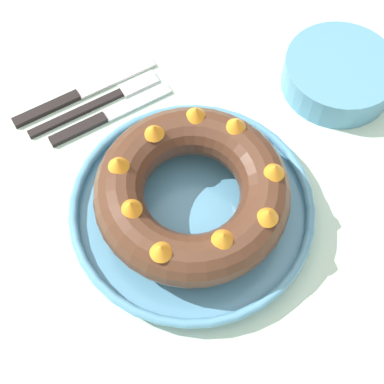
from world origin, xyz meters
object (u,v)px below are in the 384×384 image
fork (104,100)px  side_bowl (339,74)px  serving_dish (192,208)px  serving_knife (76,96)px  bundt_cake (192,192)px  cake_knife (103,118)px

fork → side_bowl: (0.15, 0.31, 0.02)m
serving_dish → serving_knife: size_ratio=1.39×
bundt_cake → serving_knife: bearing=-168.9°
fork → cake_knife: (0.03, -0.02, 0.00)m
serving_dish → side_bowl: size_ratio=1.94×
serving_dish → fork: serving_dish is taller
bundt_cake → fork: bundt_cake is taller
serving_knife → serving_dish: bearing=9.2°
serving_knife → side_bowl: size_ratio=1.40×
serving_dish → cake_knife: (-0.20, -0.03, -0.01)m
cake_knife → side_bowl: 0.35m
fork → side_bowl: size_ratio=1.27×
serving_dish → side_bowl: 0.30m
serving_dish → bundt_cake: (0.00, 0.00, 0.05)m
serving_knife → cake_knife: size_ratio=1.19×
side_bowl → bundt_cake: bearing=-76.1°
bundt_cake → cake_knife: bearing=-170.5°
serving_knife → bundt_cake: bearing=9.3°
fork → serving_dish: bearing=-1.0°
bundt_cake → serving_dish: bearing=-100.9°
bundt_cake → fork: 0.23m
fork → serving_knife: size_ratio=0.90×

